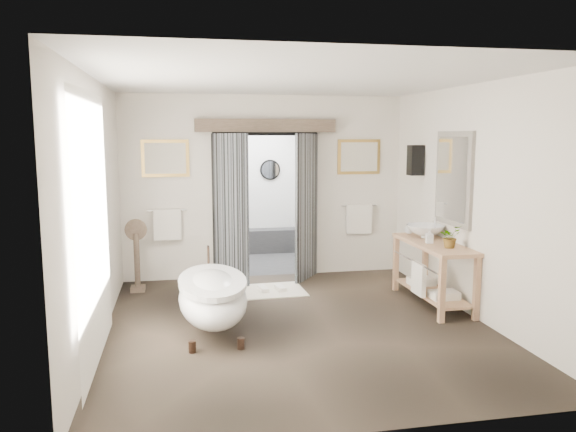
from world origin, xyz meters
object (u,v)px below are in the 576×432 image
(vanity, at_px, (432,268))
(clawfoot_tub, at_px, (213,296))
(basin, at_px, (425,231))
(rug, at_px, (263,291))

(vanity, bearing_deg, clawfoot_tub, -170.53)
(vanity, xyz_separation_m, basin, (0.05, 0.35, 0.44))
(clawfoot_tub, height_order, basin, basin)
(clawfoot_tub, relative_size, rug, 1.46)
(clawfoot_tub, distance_m, basin, 3.17)
(vanity, height_order, basin, basin)
(vanity, relative_size, basin, 3.03)
(clawfoot_tub, distance_m, rug, 1.79)
(clawfoot_tub, bearing_deg, rug, 61.96)
(rug, relative_size, basin, 2.27)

